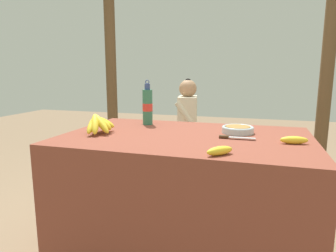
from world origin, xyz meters
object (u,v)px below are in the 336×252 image
(banana_bunch_ripe, at_px, (99,123))
(banana_bunch_green, at_px, (237,133))
(loose_banana_side, at_px, (294,140))
(knife, at_px, (232,137))
(loose_banana_front, at_px, (220,151))
(seated_vendor, at_px, (183,119))
(support_post_near, at_px, (111,76))
(support_post_far, at_px, (326,77))
(serving_bowl, at_px, (238,129))
(wooden_bench, at_px, (201,143))
(water_bottle, at_px, (148,106))

(banana_bunch_ripe, xyz_separation_m, banana_bunch_green, (0.74, 1.63, -0.35))
(loose_banana_side, xyz_separation_m, banana_bunch_green, (-0.39, 1.58, -0.30))
(knife, height_order, banana_bunch_green, knife)
(loose_banana_front, height_order, seated_vendor, seated_vendor)
(support_post_near, xyz_separation_m, support_post_far, (2.54, 0.00, 0.00))
(serving_bowl, relative_size, knife, 0.97)
(seated_vendor, bearing_deg, banana_bunch_green, 174.16)
(loose_banana_front, distance_m, banana_bunch_green, 1.93)
(banana_bunch_ripe, distance_m, support_post_near, 2.19)
(wooden_bench, bearing_deg, banana_bunch_ripe, -102.02)
(banana_bunch_ripe, height_order, support_post_far, support_post_far)
(knife, bearing_deg, seated_vendor, 112.69)
(serving_bowl, bearing_deg, loose_banana_side, -33.94)
(seated_vendor, xyz_separation_m, support_post_near, (-1.06, 0.38, 0.47))
(seated_vendor, bearing_deg, support_post_far, -175.86)
(water_bottle, bearing_deg, banana_bunch_ripe, -113.86)
(banana_bunch_ripe, distance_m, seated_vendor, 1.61)
(banana_bunch_ripe, xyz_separation_m, serving_bowl, (0.82, 0.26, -0.04))
(wooden_bench, xyz_separation_m, support_post_far, (1.27, 0.34, 0.74))
(support_post_near, relative_size, support_post_far, 1.00)
(banana_bunch_ripe, height_order, water_bottle, water_bottle)
(loose_banana_front, height_order, support_post_far, support_post_far)
(serving_bowl, bearing_deg, water_bottle, 169.00)
(seated_vendor, bearing_deg, water_bottle, 81.35)
(loose_banana_front, bearing_deg, support_post_near, 127.20)
(wooden_bench, height_order, banana_bunch_green, banana_bunch_green)
(serving_bowl, distance_m, banana_bunch_green, 1.41)
(banana_bunch_ripe, relative_size, serving_bowl, 1.32)
(loose_banana_front, bearing_deg, seated_vendor, 108.81)
(loose_banana_side, bearing_deg, loose_banana_front, -136.57)
(wooden_bench, bearing_deg, support_post_near, 165.20)
(serving_bowl, xyz_separation_m, seated_vendor, (-0.68, 1.32, -0.17))
(serving_bowl, height_order, loose_banana_side, serving_bowl)
(loose_banana_front, relative_size, seated_vendor, 0.12)
(serving_bowl, relative_size, banana_bunch_green, 0.84)
(loose_banana_side, height_order, support_post_far, support_post_far)
(water_bottle, bearing_deg, support_post_near, 124.85)
(banana_bunch_ripe, xyz_separation_m, wooden_bench, (0.35, 1.63, -0.48))
(seated_vendor, height_order, banana_bunch_green, seated_vendor)
(banana_bunch_green, height_order, support_post_far, support_post_far)
(banana_bunch_ripe, xyz_separation_m, support_post_far, (1.62, 1.96, 0.26))
(serving_bowl, height_order, knife, serving_bowl)
(water_bottle, bearing_deg, banana_bunch_green, 65.61)
(water_bottle, height_order, banana_bunch_green, water_bottle)
(banana_bunch_green, xyz_separation_m, support_post_near, (-1.66, 0.33, 0.61))
(loose_banana_side, relative_size, banana_bunch_green, 0.64)
(loose_banana_front, bearing_deg, banana_bunch_ripe, 160.43)
(support_post_near, bearing_deg, support_post_far, 0.00)
(wooden_bench, relative_size, support_post_near, 0.59)
(loose_banana_side, height_order, seated_vendor, seated_vendor)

